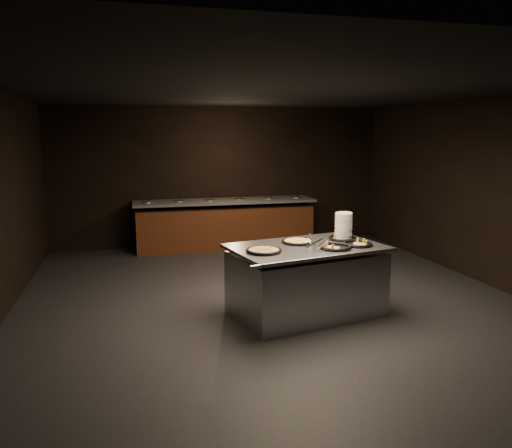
% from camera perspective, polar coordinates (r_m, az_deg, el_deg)
% --- Properties ---
extents(room, '(7.02, 8.02, 2.92)m').
position_cam_1_polar(room, '(6.75, 2.02, 2.75)').
color(room, black).
rests_on(room, ground).
extents(salad_bar, '(3.70, 0.83, 1.18)m').
position_cam_1_polar(salad_bar, '(10.33, -3.54, -0.35)').
color(salad_bar, '#572A14').
rests_on(salad_bar, ground).
extents(serving_counter, '(2.11, 1.59, 0.92)m').
position_cam_1_polar(serving_counter, '(6.55, 5.73, -6.58)').
color(serving_counter, '#AFB1B6').
rests_on(serving_counter, ground).
extents(plate_stack, '(0.23, 0.23, 0.36)m').
position_cam_1_polar(plate_stack, '(6.90, 9.98, -0.22)').
color(plate_stack, silver).
rests_on(plate_stack, serving_counter).
extents(pan_veggie_whole, '(0.44, 0.44, 0.04)m').
position_cam_1_polar(pan_veggie_whole, '(6.06, 0.89, -3.04)').
color(pan_veggie_whole, black).
rests_on(pan_veggie_whole, serving_counter).
extents(pan_cheese_whole, '(0.43, 0.43, 0.04)m').
position_cam_1_polar(pan_cheese_whole, '(6.59, 4.80, -2.00)').
color(pan_cheese_whole, black).
rests_on(pan_cheese_whole, serving_counter).
extents(pan_cheese_slices_a, '(0.38, 0.38, 0.04)m').
position_cam_1_polar(pan_cheese_slices_a, '(6.88, 9.87, -1.60)').
color(pan_cheese_slices_a, black).
rests_on(pan_cheese_slices_a, serving_counter).
extents(pan_cheese_slices_b, '(0.41, 0.41, 0.04)m').
position_cam_1_polar(pan_cheese_slices_b, '(6.32, 9.03, -2.61)').
color(pan_cheese_slices_b, black).
rests_on(pan_cheese_slices_b, serving_counter).
extents(pan_veggie_slices, '(0.38, 0.38, 0.04)m').
position_cam_1_polar(pan_veggie_slices, '(6.56, 11.54, -2.23)').
color(pan_veggie_slices, black).
rests_on(pan_veggie_slices, serving_counter).
extents(server_left, '(0.09, 0.32, 0.15)m').
position_cam_1_polar(server_left, '(6.39, 6.29, -1.90)').
color(server_left, '#AFB1B6').
rests_on(server_left, serving_counter).
extents(server_right, '(0.34, 0.11, 0.16)m').
position_cam_1_polar(server_right, '(6.16, 7.16, -2.32)').
color(server_right, '#AFB1B6').
rests_on(server_right, serving_counter).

